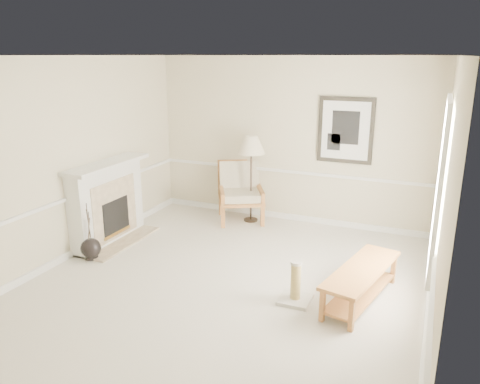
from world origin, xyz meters
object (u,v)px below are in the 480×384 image
floor_lamp (251,147)px  scratching_post (295,289)px  floor_vase (91,249)px  armchair (240,189)px  bench (361,279)px

floor_lamp → scratching_post: bearing=-57.6°
floor_vase → armchair: size_ratio=0.78×
floor_lamp → scratching_post: (1.59, -2.50, -1.19)m
bench → scratching_post: 0.81m
armchair → floor_vase: bearing=-146.1°
armchair → bench: bearing=-69.7°
armchair → scratching_post: (1.82, -2.55, -0.40)m
floor_lamp → bench: (2.31, -2.16, -1.07)m
armchair → floor_lamp: (0.23, -0.05, 0.79)m
floor_vase → armchair: 2.88m
armchair → floor_lamp: 0.83m
floor_vase → bench: 3.87m
floor_vase → floor_lamp: bearing=58.0°
floor_vase → scratching_post: floor_vase is taller
bench → armchair: bearing=139.0°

